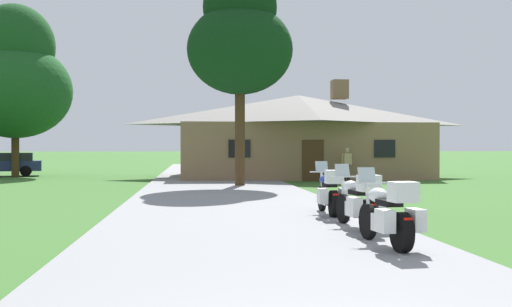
{
  "coord_description": "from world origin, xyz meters",
  "views": [
    {
      "loc": [
        -1.11,
        -3.79,
        1.72
      ],
      "look_at": [
        1.22,
        19.37,
        1.49
      ],
      "focal_mm": 43.32,
      "sensor_mm": 36.0,
      "label": 1
    }
  ],
  "objects_px": {
    "motorcycle_white_second_in_row": "(359,202)",
    "tree_left_far": "(15,77)",
    "parked_navy_suv_far_left": "(2,163)",
    "tree_by_lodge_front": "(240,37)",
    "motorcycle_blue_farthest_in_row": "(330,193)",
    "motorcycle_white_nearest_to_camera": "(390,215)",
    "bystander_tan_shirt_near_lodge": "(347,163)"
  },
  "relations": [
    {
      "from": "motorcycle_white_second_in_row",
      "to": "tree_left_far",
      "type": "distance_m",
      "value": 28.77
    },
    {
      "from": "motorcycle_white_second_in_row",
      "to": "parked_navy_suv_far_left",
      "type": "xyz_separation_m",
      "value": [
        -14.74,
        25.77,
        0.17
      ]
    },
    {
      "from": "tree_by_lodge_front",
      "to": "motorcycle_white_second_in_row",
      "type": "bearing_deg",
      "value": -84.78
    },
    {
      "from": "tree_by_lodge_front",
      "to": "motorcycle_blue_farthest_in_row",
      "type": "bearing_deg",
      "value": -83.8
    },
    {
      "from": "motorcycle_white_nearest_to_camera",
      "to": "motorcycle_blue_farthest_in_row",
      "type": "height_order",
      "value": "same"
    },
    {
      "from": "motorcycle_blue_farthest_in_row",
      "to": "tree_by_lodge_front",
      "type": "xyz_separation_m",
      "value": [
        -1.31,
        12.08,
        5.93
      ]
    },
    {
      "from": "motorcycle_white_second_in_row",
      "to": "bystander_tan_shirt_near_lodge",
      "type": "height_order",
      "value": "bystander_tan_shirt_near_lodge"
    },
    {
      "from": "motorcycle_white_nearest_to_camera",
      "to": "parked_navy_suv_far_left",
      "type": "relative_size",
      "value": 0.43
    },
    {
      "from": "tree_by_lodge_front",
      "to": "motorcycle_white_nearest_to_camera",
      "type": "bearing_deg",
      "value": -85.93
    },
    {
      "from": "bystander_tan_shirt_near_lodge",
      "to": "motorcycle_blue_farthest_in_row",
      "type": "bearing_deg",
      "value": 62.64
    },
    {
      "from": "motorcycle_white_nearest_to_camera",
      "to": "bystander_tan_shirt_near_lodge",
      "type": "relative_size",
      "value": 1.24
    },
    {
      "from": "motorcycle_blue_farthest_in_row",
      "to": "tree_left_far",
      "type": "height_order",
      "value": "tree_left_far"
    },
    {
      "from": "tree_left_far",
      "to": "tree_by_lodge_front",
      "type": "bearing_deg",
      "value": -39.25
    },
    {
      "from": "motorcycle_blue_farthest_in_row",
      "to": "bystander_tan_shirt_near_lodge",
      "type": "distance_m",
      "value": 15.79
    },
    {
      "from": "motorcycle_white_nearest_to_camera",
      "to": "tree_by_lodge_front",
      "type": "bearing_deg",
      "value": 88.66
    },
    {
      "from": "motorcycle_blue_farthest_in_row",
      "to": "motorcycle_white_nearest_to_camera",
      "type": "bearing_deg",
      "value": -90.43
    },
    {
      "from": "motorcycle_white_second_in_row",
      "to": "tree_by_lodge_front",
      "type": "xyz_separation_m",
      "value": [
        -1.34,
        14.69,
        5.93
      ]
    },
    {
      "from": "motorcycle_white_nearest_to_camera",
      "to": "parked_navy_suv_far_left",
      "type": "xyz_separation_m",
      "value": [
        -14.61,
        28.13,
        0.17
      ]
    },
    {
      "from": "tree_by_lodge_front",
      "to": "tree_left_far",
      "type": "relative_size",
      "value": 0.96
    },
    {
      "from": "motorcycle_white_nearest_to_camera",
      "to": "motorcycle_white_second_in_row",
      "type": "bearing_deg",
      "value": 81.46
    },
    {
      "from": "parked_navy_suv_far_left",
      "to": "tree_left_far",
      "type": "bearing_deg",
      "value": -146.11
    },
    {
      "from": "bystander_tan_shirt_near_lodge",
      "to": "tree_by_lodge_front",
      "type": "bearing_deg",
      "value": 17.6
    },
    {
      "from": "motorcycle_white_second_in_row",
      "to": "motorcycle_white_nearest_to_camera",
      "type": "bearing_deg",
      "value": -98.85
    },
    {
      "from": "motorcycle_white_nearest_to_camera",
      "to": "motorcycle_blue_farthest_in_row",
      "type": "distance_m",
      "value": 4.97
    },
    {
      "from": "bystander_tan_shirt_near_lodge",
      "to": "tree_left_far",
      "type": "distance_m",
      "value": 19.81
    },
    {
      "from": "motorcycle_blue_farthest_in_row",
      "to": "tree_left_far",
      "type": "xyz_separation_m",
      "value": [
        -13.65,
        22.16,
        5.18
      ]
    },
    {
      "from": "bystander_tan_shirt_near_lodge",
      "to": "parked_navy_suv_far_left",
      "type": "height_order",
      "value": "bystander_tan_shirt_near_lodge"
    },
    {
      "from": "motorcycle_white_nearest_to_camera",
      "to": "tree_by_lodge_front",
      "type": "relative_size",
      "value": 0.22
    },
    {
      "from": "parked_navy_suv_far_left",
      "to": "bystander_tan_shirt_near_lodge",
      "type": "bearing_deg",
      "value": -125.54
    },
    {
      "from": "motorcycle_white_nearest_to_camera",
      "to": "tree_by_lodge_front",
      "type": "xyz_separation_m",
      "value": [
        -1.21,
        17.05,
        5.93
      ]
    },
    {
      "from": "tree_by_lodge_front",
      "to": "parked_navy_suv_far_left",
      "type": "bearing_deg",
      "value": 140.41
    },
    {
      "from": "motorcycle_blue_farthest_in_row",
      "to": "parked_navy_suv_far_left",
      "type": "relative_size",
      "value": 0.43
    }
  ]
}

